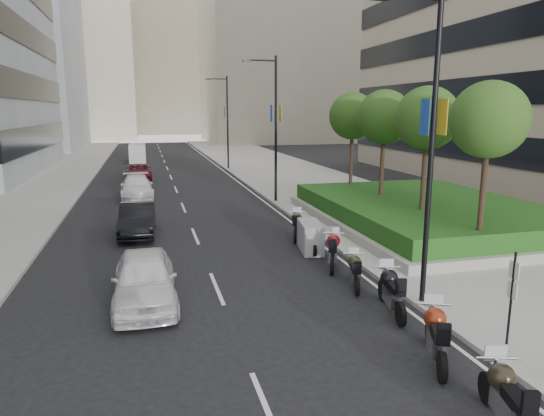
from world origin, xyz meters
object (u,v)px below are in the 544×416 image
object	(u,v)px
car_c	(137,187)
car_a	(145,279)
motorcycle_2	(391,291)
car_b	(138,219)
car_d	(139,172)
motorcycle_5	(310,237)
parking_sign	(512,294)
motorcycle_1	(436,335)
lamp_post_0	(428,136)
delivery_van	(138,154)
lamp_post_2	(226,118)
motorcycle_4	(333,250)
motorcycle_3	(355,271)
lamp_post_1	(273,122)
motorcycle_0	(506,398)
motorcycle_6	(296,225)

from	to	relation	value
car_c	car_a	bearing A→B (deg)	-90.40
motorcycle_2	car_b	world-z (taller)	car_b
car_b	car_d	size ratio (longest dim) A/B	0.97
motorcycle_5	car_b	distance (m)	8.42
parking_sign	car_b	size ratio (longest dim) A/B	0.56
motorcycle_1	car_d	distance (m)	34.16
lamp_post_0	car_d	xyz separation A→B (m)	(-8.35, 30.41, -4.43)
motorcycle_5	delivery_van	world-z (taller)	delivery_van
lamp_post_2	motorcycle_4	distance (m)	31.20
motorcycle_4	car_b	distance (m)	9.89
lamp_post_0	motorcycle_3	distance (m)	5.06
motorcycle_3	motorcycle_5	distance (m)	4.32
lamp_post_0	car_c	bearing A→B (deg)	111.61
lamp_post_0	delivery_van	distance (m)	46.04
motorcycle_3	motorcycle_5	bearing A→B (deg)	18.64
parking_sign	motorcycle_2	size ratio (longest dim) A/B	1.04
motorcycle_2	motorcycle_5	bearing A→B (deg)	13.75
lamp_post_1	motorcycle_4	size ratio (longest dim) A/B	4.01
motorcycle_5	car_a	xyz separation A→B (m)	(-6.69, -4.02, 0.17)
motorcycle_0	motorcycle_6	xyz separation A→B (m)	(0.39, 14.01, -0.01)
parking_sign	motorcycle_2	world-z (taller)	parking_sign
motorcycle_5	car_a	size ratio (longest dim) A/B	0.46
motorcycle_4	delivery_van	xyz separation A→B (m)	(-7.50, 40.90, 0.28)
motorcycle_5	motorcycle_6	bearing A→B (deg)	6.52
car_c	lamp_post_1	bearing A→B (deg)	-28.24
lamp_post_1	parking_sign	xyz separation A→B (m)	(0.66, -20.00, -3.61)
lamp_post_0	car_b	size ratio (longest dim) A/B	2.00
car_d	motorcycle_3	bearing A→B (deg)	-76.24
lamp_post_1	motorcycle_3	size ratio (longest dim) A/B	4.48
lamp_post_0	lamp_post_2	xyz separation A→B (m)	(0.00, 35.00, 0.00)
motorcycle_5	car_c	size ratio (longest dim) A/B	0.42
motorcycle_3	car_a	xyz separation A→B (m)	(-6.75, 0.31, 0.23)
motorcycle_1	car_b	size ratio (longest dim) A/B	0.51
motorcycle_5	car_c	distance (m)	16.52
parking_sign	motorcycle_3	size ratio (longest dim) A/B	1.24
motorcycle_1	car_a	xyz separation A→B (m)	(-6.56, 5.29, 0.14)
lamp_post_0	motorcycle_0	bearing A→B (deg)	-105.57
motorcycle_4	motorcycle_3	bearing A→B (deg)	-159.47
motorcycle_5	motorcycle_6	world-z (taller)	motorcycle_5
motorcycle_4	delivery_van	distance (m)	41.58
motorcycle_4	motorcycle_6	xyz separation A→B (m)	(-0.08, 4.33, -0.02)
motorcycle_2	car_c	bearing A→B (deg)	30.74
lamp_post_1	parking_sign	bearing A→B (deg)	-88.12
car_a	car_b	bearing A→B (deg)	91.92
car_a	motorcycle_2	bearing A→B (deg)	-19.75
motorcycle_0	motorcycle_2	size ratio (longest dim) A/B	0.94
car_a	motorcycle_3	bearing A→B (deg)	-2.65
lamp_post_2	motorcycle_3	distance (m)	33.37
motorcycle_4	motorcycle_5	bearing A→B (deg)	27.28
lamp_post_2	parking_sign	xyz separation A→B (m)	(0.66, -38.00, -3.61)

